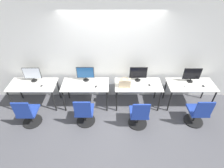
# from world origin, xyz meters

# --- Properties ---
(ground_plane) EXTENTS (20.00, 20.00, 0.00)m
(ground_plane) POSITION_xyz_m (0.00, 0.00, 0.00)
(ground_plane) COLOR #4C4C51
(wall_back) EXTENTS (12.00, 0.05, 2.80)m
(wall_back) POSITION_xyz_m (0.00, 0.74, 1.40)
(wall_back) COLOR silver
(wall_back) RESTS_ON ground_plane
(desk_far_left) EXTENTS (1.24, 0.62, 0.72)m
(desk_far_left) POSITION_xyz_m (-2.11, 0.31, 0.64)
(desk_far_left) COLOR silver
(desk_far_left) RESTS_ON ground_plane
(monitor_far_left) EXTENTS (0.46, 0.16, 0.42)m
(monitor_far_left) POSITION_xyz_m (-2.11, 0.46, 0.95)
(monitor_far_left) COLOR black
(monitor_far_left) RESTS_ON desk_far_left
(keyboard_far_left) EXTENTS (0.43, 0.14, 0.02)m
(keyboard_far_left) POSITION_xyz_m (-2.11, 0.23, 0.73)
(keyboard_far_left) COLOR silver
(keyboard_far_left) RESTS_ON desk_far_left
(mouse_far_left) EXTENTS (0.06, 0.09, 0.03)m
(mouse_far_left) POSITION_xyz_m (-1.84, 0.23, 0.74)
(mouse_far_left) COLOR #333333
(mouse_far_left) RESTS_ON desk_far_left
(office_chair_far_left) EXTENTS (0.48, 0.48, 0.86)m
(office_chair_far_left) POSITION_xyz_m (-2.06, -0.41, 0.35)
(office_chair_far_left) COLOR black
(office_chair_far_left) RESTS_ON ground_plane
(desk_left) EXTENTS (1.24, 0.62, 0.72)m
(desk_left) POSITION_xyz_m (-0.70, 0.31, 0.64)
(desk_left) COLOR silver
(desk_left) RESTS_ON ground_plane
(monitor_left) EXTENTS (0.46, 0.16, 0.42)m
(monitor_left) POSITION_xyz_m (-0.70, 0.49, 0.95)
(monitor_left) COLOR black
(monitor_left) RESTS_ON desk_left
(keyboard_left) EXTENTS (0.43, 0.14, 0.02)m
(keyboard_left) POSITION_xyz_m (-0.70, 0.20, 0.73)
(keyboard_left) COLOR silver
(keyboard_left) RESTS_ON desk_left
(mouse_left) EXTENTS (0.06, 0.09, 0.03)m
(mouse_left) POSITION_xyz_m (-0.41, 0.20, 0.74)
(mouse_left) COLOR #333333
(mouse_left) RESTS_ON desk_left
(office_chair_left) EXTENTS (0.48, 0.48, 0.86)m
(office_chair_left) POSITION_xyz_m (-0.67, -0.38, 0.35)
(office_chair_left) COLOR black
(office_chair_left) RESTS_ON ground_plane
(desk_right) EXTENTS (1.24, 0.62, 0.72)m
(desk_right) POSITION_xyz_m (0.70, 0.31, 0.64)
(desk_right) COLOR silver
(desk_right) RESTS_ON ground_plane
(monitor_right) EXTENTS (0.46, 0.16, 0.42)m
(monitor_right) POSITION_xyz_m (0.70, 0.49, 0.95)
(monitor_right) COLOR black
(monitor_right) RESTS_ON desk_right
(keyboard_right) EXTENTS (0.43, 0.14, 0.02)m
(keyboard_right) POSITION_xyz_m (0.70, 0.23, 0.73)
(keyboard_right) COLOR silver
(keyboard_right) RESTS_ON desk_right
(mouse_right) EXTENTS (0.06, 0.09, 0.03)m
(mouse_right) POSITION_xyz_m (0.99, 0.25, 0.74)
(mouse_right) COLOR #333333
(mouse_right) RESTS_ON desk_right
(office_chair_right) EXTENTS (0.48, 0.48, 0.86)m
(office_chair_right) POSITION_xyz_m (0.66, -0.46, 0.35)
(office_chair_right) COLOR black
(office_chair_right) RESTS_ON ground_plane
(desk_far_right) EXTENTS (1.24, 0.62, 0.72)m
(desk_far_right) POSITION_xyz_m (2.11, 0.31, 0.64)
(desk_far_right) COLOR silver
(desk_far_right) RESTS_ON ground_plane
(monitor_far_right) EXTENTS (0.46, 0.16, 0.42)m
(monitor_far_right) POSITION_xyz_m (2.11, 0.43, 0.95)
(monitor_far_right) COLOR black
(monitor_far_right) RESTS_ON desk_far_right
(keyboard_far_right) EXTENTS (0.43, 0.14, 0.02)m
(keyboard_far_right) POSITION_xyz_m (2.11, 0.21, 0.73)
(keyboard_far_right) COLOR silver
(keyboard_far_right) RESTS_ON desk_far_right
(mouse_far_right) EXTENTS (0.06, 0.09, 0.03)m
(mouse_far_right) POSITION_xyz_m (2.39, 0.22, 0.74)
(mouse_far_right) COLOR #333333
(mouse_far_right) RESTS_ON desk_far_right
(office_chair_far_right) EXTENTS (0.48, 0.48, 0.86)m
(office_chair_far_right) POSITION_xyz_m (2.12, -0.39, 0.35)
(office_chair_far_right) COLOR black
(office_chair_far_right) RESTS_ON ground_plane
(handbag) EXTENTS (0.30, 0.18, 0.25)m
(handbag) POSITION_xyz_m (0.33, 0.22, 0.84)
(handbag) COLOR tan
(handbag) RESTS_ON desk_right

